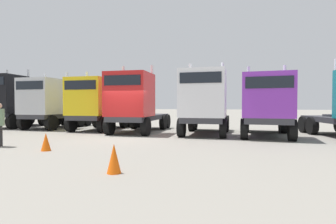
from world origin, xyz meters
The scene contains 9 objects.
ground centered at (0.00, 0.00, 0.00)m, with size 200.00×200.00×0.00m, color gray.
semi_truck_black centered at (-10.89, 3.21, 2.05)m, with size 3.22×6.04×4.52m.
semi_truck_silver centered at (-7.43, 3.26, 1.88)m, with size 2.80×5.76×4.15m.
semi_truck_yellow centered at (-3.50, 3.13, 1.81)m, with size 2.98×5.98×4.07m.
semi_truck_red centered at (-0.26, 2.43, 1.85)m, with size 3.02×6.56×4.19m.
semi_truck_white centered at (4.01, 2.55, 1.91)m, with size 2.82×5.83×4.22m.
semi_truck_purple centered at (7.33, 2.60, 1.75)m, with size 2.57×6.05×3.90m.
traffic_cone_near centered at (-0.81, -4.29, 0.34)m, with size 0.36×0.36×0.68m, color #F2590C.
traffic_cone_mid centered at (3.26, -6.46, 0.37)m, with size 0.36×0.36×0.75m, color #F2590C.
Camera 1 is at (6.54, -12.36, 1.71)m, focal length 28.33 mm.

